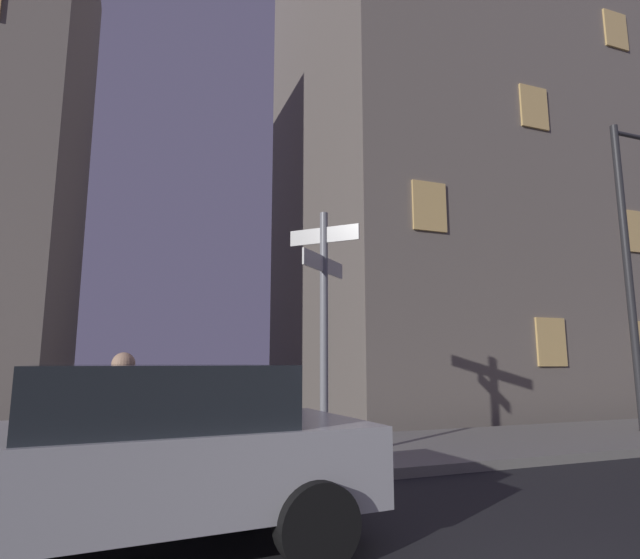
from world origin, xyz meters
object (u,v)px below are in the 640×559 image
Objects in this scene: cyclist at (124,444)px; car_far_trailing at (132,452)px; street_lamp at (632,246)px; signpost at (324,311)px.

car_far_trailing is at bearing -84.37° from cyclist.
street_lamp is 3.58× the size of cyclist.
signpost is at bearing 31.81° from cyclist.
signpost is at bearing -175.44° from street_lamp.
cyclist is at bearing -167.35° from street_lamp.
car_far_trailing is (-9.85, -2.97, -3.17)m from street_lamp.
signpost reaches higher than car_far_trailing.
street_lamp is 10.67m from cyclist.
street_lamp reaches higher than signpost.
signpost is at bearing 42.74° from car_far_trailing.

